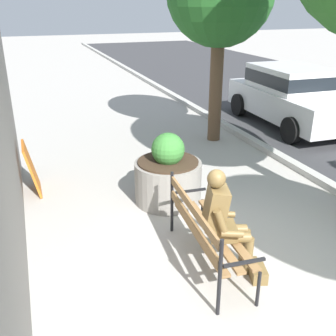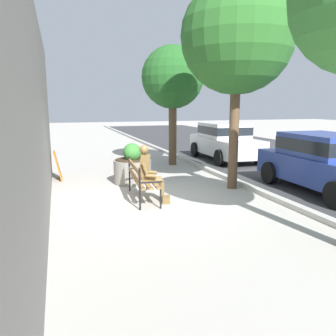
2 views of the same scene
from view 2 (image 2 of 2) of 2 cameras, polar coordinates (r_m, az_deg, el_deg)
name	(u,v)px [view 2 (image 2 of 2)]	position (r m, az deg, el deg)	size (l,w,h in m)	color
ground_plane	(151,200)	(8.37, -2.89, -5.44)	(80.00, 80.00, 0.00)	#ADA8A0
curb_stone	(254,189)	(9.50, 14.26, -3.43)	(60.00, 0.20, 0.12)	#B2AFA8
building_wall_behind	(26,123)	(6.29, -22.83, 6.97)	(12.00, 0.50, 4.00)	gray
park_bench	(141,178)	(8.34, -4.65, -1.66)	(1.83, 0.66, 0.95)	olive
bronze_statue_seated	(151,174)	(8.18, -2.96, -1.00)	(0.80, 0.81, 1.37)	brown
concrete_planter	(132,168)	(10.14, -6.02, -0.05)	(1.12, 1.12, 1.20)	gray
street_tree_near_bench	(173,78)	(13.17, 0.80, 14.95)	(2.36, 2.36, 4.53)	brown
street_tree_down_street	(237,37)	(9.60, 11.62, 20.79)	(2.98, 2.98, 5.56)	brown
parked_car_white	(225,140)	(14.63, 9.53, 4.66)	(4.16, 2.04, 1.56)	silver
parked_car_blue	(326,161)	(9.93, 25.08, 1.08)	(4.16, 2.04, 1.56)	navy
leaning_signboard	(58,166)	(11.05, -18.12, 0.37)	(0.70, 0.04, 0.90)	#C6661E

